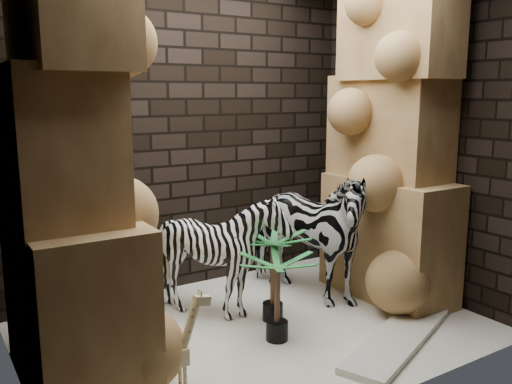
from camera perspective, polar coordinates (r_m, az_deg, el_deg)
floor at (r=4.45m, az=0.25°, el=-14.35°), size 3.50×3.50×0.00m
wall_back at (r=5.15m, az=-7.34°, el=6.30°), size 3.50×0.00×3.50m
wall_front at (r=3.08m, az=12.97°, el=3.39°), size 3.50×0.00×3.50m
wall_left at (r=3.44m, az=-25.09°, el=3.38°), size 0.00×3.00×3.00m
wall_right at (r=5.21m, az=16.76°, el=5.99°), size 0.00×3.00×3.00m
rock_pillar_left at (r=3.50m, az=-19.41°, el=3.88°), size 0.68×1.30×3.00m
rock_pillar_right at (r=4.97m, az=14.26°, el=5.91°), size 0.58×1.25×3.00m
zebra_right at (r=4.85m, az=4.94°, el=-3.25°), size 0.98×1.35×1.44m
zebra_left at (r=4.54m, az=-3.63°, el=-7.20°), size 1.01×1.19×0.98m
giraffe_toy at (r=3.44m, az=-9.22°, el=-16.00°), size 0.35×0.13×0.68m
palm_front at (r=4.48m, az=1.80°, el=-8.95°), size 0.36×0.36×0.76m
palm_back at (r=4.15m, az=2.26°, el=-11.13°), size 0.36×0.36×0.68m
surfboard at (r=4.38m, az=14.82°, el=-14.75°), size 1.45×0.87×0.05m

